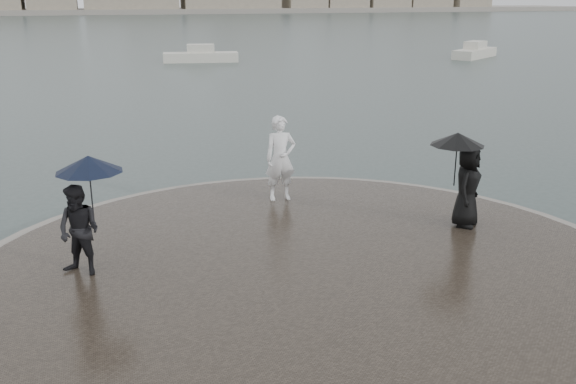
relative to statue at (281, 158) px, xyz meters
name	(u,v)px	position (x,y,z in m)	size (l,w,h in m)	color
kerb_ring	(309,285)	(-0.67, -4.18, -1.18)	(12.50, 12.50, 0.32)	gray
quay_tip	(309,284)	(-0.67, -4.18, -1.16)	(11.90, 11.90, 0.36)	#2D261E
statue	(281,158)	(0.00, 0.00, 0.00)	(0.71, 0.47, 1.96)	white
visitor_left	(82,209)	(-4.29, -3.01, 0.18)	(1.29, 1.12, 2.04)	black
visitor_right	(464,173)	(3.09, -2.74, 0.15)	(1.28, 1.13, 1.95)	black
boats	(342,55)	(14.35, 33.40, -0.96)	(26.95, 6.35, 1.50)	beige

